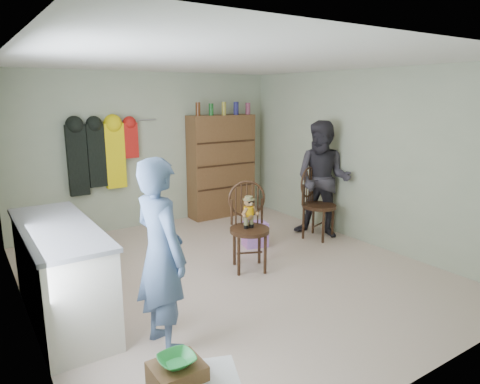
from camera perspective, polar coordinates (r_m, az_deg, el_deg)
ground_plane at (r=5.36m, az=-1.06°, el=-10.69°), size 5.00×5.00×0.00m
room_walls at (r=5.40m, az=-4.19°, el=6.84°), size 5.00×5.00×5.00m
counter at (r=4.52m, az=-22.72°, el=-9.85°), size 0.64×1.86×0.94m
bowl at (r=2.94m, az=-8.45°, el=-21.32°), size 0.23×0.23×0.06m
chair_front at (r=5.30m, az=1.15°, el=-3.79°), size 0.64×0.64×1.10m
chair_far at (r=6.56m, az=10.02°, el=-1.13°), size 0.61×0.61×1.08m
striped_bag at (r=6.20m, az=2.01°, el=-5.65°), size 0.38×0.33×0.35m
person_left at (r=3.67m, az=-10.50°, el=-8.26°), size 0.47×0.65×1.66m
person_right at (r=6.60m, az=10.99°, el=1.64°), size 1.02×1.08×1.77m
dresser at (r=7.63m, az=-2.49°, el=3.53°), size 1.20×0.39×2.02m
coat_rack at (r=6.83m, az=-18.02°, el=4.72°), size 1.42×0.12×1.09m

